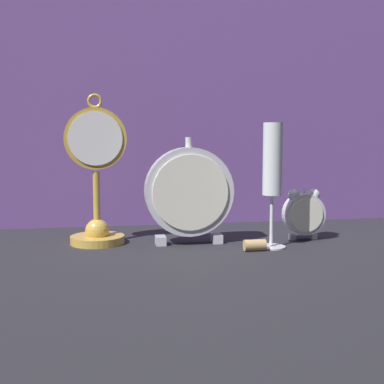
{
  "coord_description": "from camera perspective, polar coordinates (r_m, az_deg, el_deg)",
  "views": [
    {
      "loc": [
        -0.18,
        -0.97,
        0.23
      ],
      "look_at": [
        0.0,
        0.08,
        0.11
      ],
      "focal_mm": 50.0,
      "sensor_mm": 36.0,
      "label": 1
    }
  ],
  "objects": [
    {
      "name": "ground_plane",
      "position": [
        1.02,
        0.79,
        -6.52
      ],
      "size": [
        4.0,
        4.0,
        0.0
      ],
      "primitive_type": "plane",
      "color": "#232328"
    },
    {
      "name": "fabric_backdrop_drape",
      "position": [
        1.31,
        -1.89,
        10.2
      ],
      "size": [
        1.8,
        0.01,
        0.63
      ],
      "primitive_type": "cube",
      "color": "#6B478E",
      "rests_on": "ground_plane"
    },
    {
      "name": "pocket_watch_on_stand",
      "position": [
        1.1,
        -10.16,
        0.5
      ],
      "size": [
        0.12,
        0.11,
        0.3
      ],
      "color": "gold",
      "rests_on": "ground_plane"
    },
    {
      "name": "alarm_clock_twin_bell",
      "position": [
        1.15,
        11.84,
        -2.09
      ],
      "size": [
        0.09,
        0.03,
        0.11
      ],
      "color": "silver",
      "rests_on": "ground_plane"
    },
    {
      "name": "mantel_clock_silver",
      "position": [
        1.08,
        -0.32,
        -0.04
      ],
      "size": [
        0.18,
        0.04,
        0.22
      ],
      "color": "silver",
      "rests_on": "ground_plane"
    },
    {
      "name": "champagne_flute",
      "position": [
        1.05,
        8.57,
        2.45
      ],
      "size": [
        0.06,
        0.06,
        0.25
      ],
      "color": "silver",
      "rests_on": "ground_plane"
    },
    {
      "name": "wine_cork",
      "position": [
        1.04,
        6.75,
        -5.68
      ],
      "size": [
        0.04,
        0.02,
        0.02
      ],
      "primitive_type": "cylinder",
      "rotation": [
        0.0,
        1.57,
        0.0
      ],
      "color": "tan",
      "rests_on": "ground_plane"
    }
  ]
}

